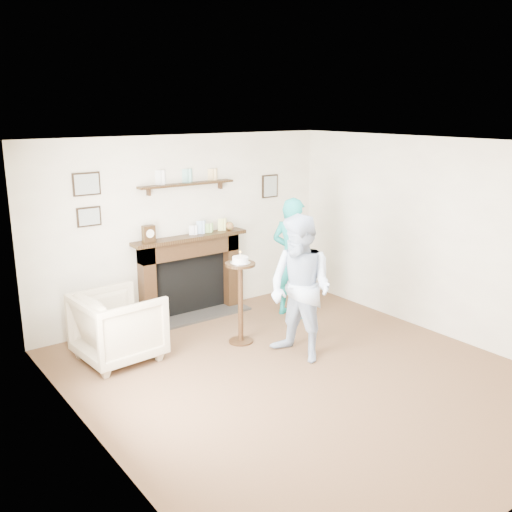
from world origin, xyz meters
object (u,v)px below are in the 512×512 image
(armchair, at_px, (120,359))
(man, at_px, (299,357))
(pedestal_table, at_px, (240,287))
(woman, at_px, (291,315))

(armchair, xyz_separation_m, man, (1.71, -1.21, 0.00))
(armchair, bearing_deg, pedestal_table, -111.30)
(pedestal_table, bearing_deg, armchair, 163.01)
(man, distance_m, woman, 1.42)
(man, xyz_separation_m, woman, (0.84, 1.15, 0.00))
(man, height_order, pedestal_table, pedestal_table)
(woman, bearing_deg, pedestal_table, 84.52)
(armchair, xyz_separation_m, woman, (2.55, -0.06, 0.00))
(armchair, xyz_separation_m, pedestal_table, (1.42, -0.43, 0.72))
(man, distance_m, pedestal_table, 1.10)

